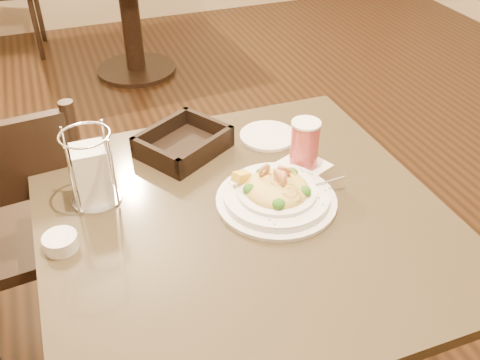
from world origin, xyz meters
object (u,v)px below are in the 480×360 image
object	(u,v)px
main_table	(243,286)
dining_chair_near	(22,228)
drink_glass	(305,145)
pasta_bowl	(277,193)
bread_basket	(183,144)
butter_ramekin	(61,242)
side_plate	(268,136)
napkin_caddy	(92,173)

from	to	relation	value
main_table	dining_chair_near	xyz separation A→B (m)	(-0.52, 0.46, -0.02)
drink_glass	main_table	bearing A→B (deg)	-149.24
pasta_bowl	bread_basket	world-z (taller)	pasta_bowl
drink_glass	butter_ramekin	world-z (taller)	drink_glass
side_plate	butter_ramekin	distance (m)	0.63
main_table	drink_glass	size ratio (longest dim) A/B	6.12
drink_glass	bread_basket	bearing A→B (deg)	147.29
main_table	dining_chair_near	world-z (taller)	dining_chair_near
main_table	bread_basket	xyz separation A→B (m)	(-0.06, 0.30, 0.26)
side_plate	drink_glass	bearing A→B (deg)	-79.16
bread_basket	butter_ramekin	distance (m)	0.43
drink_glass	butter_ramekin	size ratio (longest dim) A/B	2.04
pasta_bowl	side_plate	xyz separation A→B (m)	(0.09, 0.27, -0.02)
pasta_bowl	butter_ramekin	world-z (taller)	pasta_bowl
drink_glass	bread_basket	xyz separation A→B (m)	(-0.27, 0.17, -0.04)
pasta_bowl	drink_glass	size ratio (longest dim) A/B	2.12
dining_chair_near	napkin_caddy	distance (m)	0.50
drink_glass	bread_basket	world-z (taller)	drink_glass
dining_chair_near	bread_basket	bearing A→B (deg)	155.09
main_table	bread_basket	world-z (taller)	bread_basket
napkin_caddy	side_plate	distance (m)	0.50
pasta_bowl	bread_basket	bearing A→B (deg)	116.71
main_table	pasta_bowl	distance (m)	0.28
main_table	pasta_bowl	xyz separation A→B (m)	(0.09, 0.01, 0.27)
drink_glass	bread_basket	distance (m)	0.32
butter_ramekin	main_table	bearing A→B (deg)	-3.99
drink_glass	napkin_caddy	world-z (taller)	napkin_caddy
dining_chair_near	napkin_caddy	xyz separation A→B (m)	(0.22, -0.29, 0.34)
drink_glass	napkin_caddy	distance (m)	0.51
dining_chair_near	butter_ramekin	size ratio (longest dim) A/B	12.93
pasta_bowl	napkin_caddy	world-z (taller)	napkin_caddy
drink_glass	napkin_caddy	bearing A→B (deg)	175.52
dining_chair_near	side_plate	distance (m)	0.77
side_plate	bread_basket	bearing A→B (deg)	176.64
dining_chair_near	bread_basket	distance (m)	0.56
pasta_bowl	butter_ramekin	bearing A→B (deg)	178.17
napkin_caddy	dining_chair_near	bearing A→B (deg)	126.42
dining_chair_near	drink_glass	size ratio (longest dim) A/B	6.33
bread_basket	napkin_caddy	distance (m)	0.28
napkin_caddy	side_plate	bearing A→B (deg)	13.64
bread_basket	napkin_caddy	world-z (taller)	napkin_caddy
dining_chair_near	side_plate	world-z (taller)	dining_chair_near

